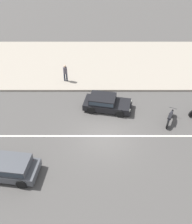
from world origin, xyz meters
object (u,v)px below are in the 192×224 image
object	(u,v)px
motorcycle_1	(170,117)
pedestrian_near_clock	(65,72)
hatchback_black_0	(105,102)
hatchback_dark_grey_4	(9,167)

from	to	relation	value
motorcycle_1	pedestrian_near_clock	distance (m)	9.72
pedestrian_near_clock	hatchback_black_0	bearing A→B (deg)	-48.67
hatchback_dark_grey_4	pedestrian_near_clock	distance (m)	10.45
hatchback_dark_grey_4	motorcycle_1	world-z (taller)	hatchback_dark_grey_4
hatchback_dark_grey_4	motorcycle_1	distance (m)	11.37
motorcycle_1	pedestrian_near_clock	size ratio (longest dim) A/B	1.19
hatchback_black_0	hatchback_dark_grey_4	size ratio (longest dim) A/B	1.01
hatchback_dark_grey_4	motorcycle_1	bearing A→B (deg)	24.63
hatchback_black_0	motorcycle_1	size ratio (longest dim) A/B	2.10
hatchback_black_0	pedestrian_near_clock	world-z (taller)	pedestrian_near_clock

